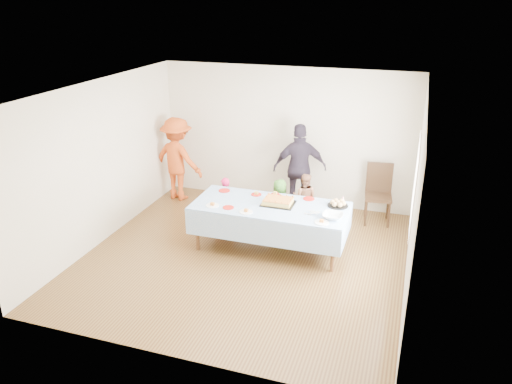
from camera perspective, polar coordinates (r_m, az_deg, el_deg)
ground at (r=8.13m, az=-1.34°, el=-7.43°), size 5.00×5.00×0.00m
room_walls at (r=7.41m, az=-1.05°, el=4.54°), size 5.04×5.04×2.72m
party_table at (r=8.08m, az=1.62°, el=-1.87°), size 2.50×1.10×0.78m
birthday_cake at (r=8.09m, az=2.55°, el=-1.10°), size 0.52×0.40×0.09m
rolls_tray at (r=8.11m, az=9.34°, el=-1.33°), size 0.33×0.33×0.10m
punch_bowl at (r=7.67m, az=8.75°, el=-2.74°), size 0.32×0.32×0.08m
party_hat at (r=8.19m, az=9.89°, el=-0.88°), size 0.09×0.09×0.15m
fork_pile at (r=7.76m, az=6.39°, el=-2.36°), size 0.24×0.18×0.07m
plate_red_far_a at (r=8.64m, az=-3.64°, el=0.16°), size 0.20×0.20×0.01m
plate_red_far_b at (r=8.46m, az=0.03°, el=-0.28°), size 0.18×0.18×0.01m
plate_red_far_c at (r=8.47m, az=2.21°, el=-0.29°), size 0.16×0.16×0.01m
plate_red_far_d at (r=8.34m, az=6.06°, el=-0.77°), size 0.19×0.19×0.01m
plate_red_near at (r=7.97m, az=-3.19°, el=-1.78°), size 0.18×0.18×0.01m
plate_white_left at (r=8.06m, az=-5.00°, el=-1.55°), size 0.22×0.22×0.01m
plate_white_mid at (r=7.80m, az=-1.14°, el=-2.29°), size 0.21×0.21×0.01m
plate_white_right at (r=7.52m, az=7.52°, el=-3.46°), size 0.22×0.22×0.01m
dining_chair at (r=9.41m, az=13.83°, el=0.25°), size 0.53×0.53×1.10m
toddler_left at (r=9.10m, az=-3.51°, el=-0.99°), size 0.38×0.30×0.90m
toddler_mid at (r=8.98m, az=2.70°, el=-1.28°), size 0.50×0.40×0.90m
toddler_right at (r=9.25m, az=5.56°, el=-0.60°), size 0.45×0.36×0.92m
adult_left at (r=10.20m, az=-8.95°, el=3.75°), size 1.20×0.83×1.70m
adult_right at (r=9.53m, az=5.03°, el=2.72°), size 1.09×0.72×1.73m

